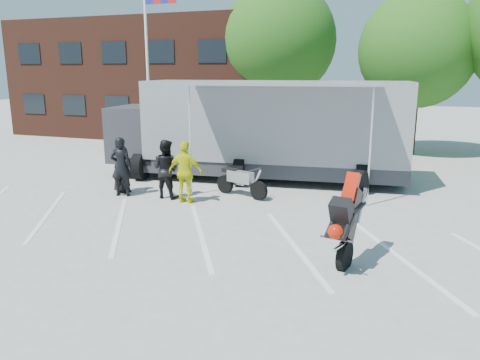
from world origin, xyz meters
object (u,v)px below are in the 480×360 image
Objects in this scene: flagpole at (152,47)px; spectator_hivis at (186,172)px; transporter_truck at (261,179)px; parked_motorcycle at (241,196)px; tree_left at (279,41)px; stunt_bike_rider at (354,257)px; spectator_leather_b at (121,167)px; tree_mid at (417,50)px; spectator_leather_a at (122,169)px; spectator_leather_c at (166,169)px.

flagpole reaches higher than spectator_hivis.
parked_motorcycle is (0.15, -2.56, 0.00)m from transporter_truck.
tree_left reaches higher than transporter_truck.
flagpole is at bearing 69.05° from parked_motorcycle.
flagpole is 3.69× the size of stunt_bike_rider.
parked_motorcycle is 4.01m from spectator_leather_b.
tree_mid is at bearing -6.68° from parked_motorcycle.
tree_left is 17.32m from stunt_bike_rider.
transporter_truck is 7.17× the size of spectator_leather_a.
spectator_leather_c is (-7.28, -11.23, -4.00)m from tree_mid.
tree_mid is (11.24, 5.00, -0.11)m from flagpole.
transporter_truck is at bearing -123.97° from tree_mid.
tree_left reaches higher than spectator_hivis.
parked_motorcycle is 1.29× the size of spectator_leather_a.
spectator_leather_b is (0.25, -0.39, 0.17)m from spectator_leather_a.
tree_mid is at bearing -120.70° from spectator_hivis.
transporter_truck is (-5.20, -7.72, -4.94)m from tree_mid.
spectator_hivis reaches higher than spectator_leather_c.
spectator_leather_b is 1.03× the size of spectator_leather_c.
tree_mid reaches higher than spectator_hivis.
spectator_leather_a is at bearing -10.74° from spectator_hivis.
parked_motorcycle is (1.95, -11.28, -5.57)m from tree_left.
spectator_hivis is (0.87, -0.32, 0.02)m from spectator_leather_c.
flagpole is 9.11m from spectator_hivis.
spectator_leather_c is at bearing -22.04° from spectator_hivis.
transporter_truck is (1.80, -8.72, -5.57)m from tree_left.
flagpole is 12.31m from tree_mid.
spectator_leather_c is at bearing -122.95° from tree_mid.
spectator_hivis is at bearing -119.04° from tree_mid.
stunt_bike_rider reaches higher than parked_motorcycle.
tree_left is 3.99× the size of stunt_bike_rider.
spectator_leather_c is 0.98× the size of spectator_hivis.
spectator_leather_b reaches higher than transporter_truck.
spectator_leather_a is at bearing -144.55° from transporter_truck.
flagpole is 8.45m from spectator_leather_c.
transporter_truck is 4.19m from spectator_leather_c.
spectator_leather_a reaches higher than stunt_bike_rider.
tree_mid is 14.90m from spectator_leather_a.
parked_motorcycle is at bearing -174.26° from spectator_leather_b.
tree_left is 10.50m from transporter_truck.
tree_mid is 4.82× the size of spectator_leather_a.
parked_motorcycle is at bearing -80.17° from tree_left.
tree_mid reaches higher than spectator_leather_a.
tree_left is at bearing 123.28° from stunt_bike_rider.
tree_mid is at bearing -114.39° from spectator_leather_a.
transporter_truck is at bearing -78.34° from tree_left.
spectator_leather_b reaches higher than parked_motorcycle.
flagpole is 0.70× the size of transporter_truck.
flagpole is at bearing -125.28° from tree_left.
stunt_bike_rider is at bearing 173.20° from spectator_leather_a.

